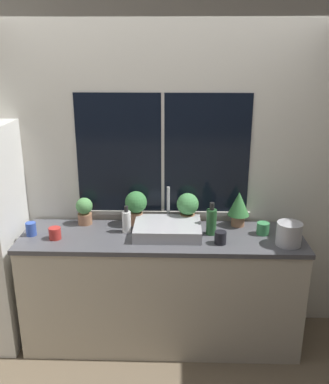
# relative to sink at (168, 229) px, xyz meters

# --- Properties ---
(ground_plane) EXTENTS (14.00, 14.00, 0.00)m
(ground_plane) POSITION_rel_sink_xyz_m (-0.05, -0.31, -0.98)
(ground_plane) COLOR brown
(wall_back) EXTENTS (8.00, 0.09, 2.70)m
(wall_back) POSITION_rel_sink_xyz_m (-0.05, 0.32, 0.37)
(wall_back) COLOR silver
(wall_back) RESTS_ON ground_plane
(counter) EXTENTS (2.15, 0.59, 0.93)m
(counter) POSITION_rel_sink_xyz_m (-0.05, -0.03, -0.51)
(counter) COLOR beige
(counter) RESTS_ON ground_plane
(sink) EXTENTS (0.51, 0.43, 0.31)m
(sink) POSITION_rel_sink_xyz_m (0.00, 0.00, 0.00)
(sink) COLOR #ADADB2
(sink) RESTS_ON counter
(potted_plant_far_left) EXTENTS (0.13, 0.13, 0.22)m
(potted_plant_far_left) POSITION_rel_sink_xyz_m (-0.67, 0.18, 0.07)
(potted_plant_far_left) COLOR #9E6B4C
(potted_plant_far_left) RESTS_ON counter
(potted_plant_center_left) EXTENTS (0.17, 0.17, 0.28)m
(potted_plant_center_left) POSITION_rel_sink_xyz_m (-0.26, 0.18, 0.12)
(potted_plant_center_left) COLOR #9E6B4C
(potted_plant_center_left) RESTS_ON counter
(potted_plant_center_right) EXTENTS (0.17, 0.17, 0.27)m
(potted_plant_center_right) POSITION_rel_sink_xyz_m (0.15, 0.18, 0.11)
(potted_plant_center_right) COLOR #9E6B4C
(potted_plant_center_right) RESTS_ON counter
(potted_plant_far_right) EXTENTS (0.17, 0.17, 0.28)m
(potted_plant_far_right) POSITION_rel_sink_xyz_m (0.56, 0.18, 0.12)
(potted_plant_far_right) COLOR #9E6B4C
(potted_plant_far_right) RESTS_ON counter
(soap_bottle) EXTENTS (0.07, 0.07, 0.21)m
(soap_bottle) POSITION_rel_sink_xyz_m (-0.32, 0.03, 0.04)
(soap_bottle) COLOR white
(soap_bottle) RESTS_ON counter
(bottle_tall) EXTENTS (0.08, 0.08, 0.25)m
(bottle_tall) POSITION_rel_sink_xyz_m (0.33, 0.01, 0.06)
(bottle_tall) COLOR #235128
(bottle_tall) RESTS_ON counter
(mug_red) EXTENTS (0.09, 0.09, 0.09)m
(mug_red) POSITION_rel_sink_xyz_m (-0.84, -0.11, -0.00)
(mug_red) COLOR #B72D28
(mug_red) RESTS_ON counter
(mug_blue) EXTENTS (0.08, 0.08, 0.10)m
(mug_blue) POSITION_rel_sink_xyz_m (-1.03, -0.05, 0.00)
(mug_blue) COLOR #3351AD
(mug_blue) RESTS_ON counter
(mug_green) EXTENTS (0.09, 0.09, 0.09)m
(mug_green) POSITION_rel_sink_xyz_m (0.73, 0.02, 0.00)
(mug_green) COLOR #38844C
(mug_green) RESTS_ON counter
(mug_black) EXTENTS (0.09, 0.09, 0.09)m
(mug_black) POSITION_rel_sink_xyz_m (0.39, -0.15, 0.00)
(mug_black) COLOR black
(mug_black) RESTS_ON counter
(kettle) EXTENTS (0.18, 0.18, 0.19)m
(kettle) POSITION_rel_sink_xyz_m (0.88, -0.16, 0.05)
(kettle) COLOR #B2B2B7
(kettle) RESTS_ON counter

